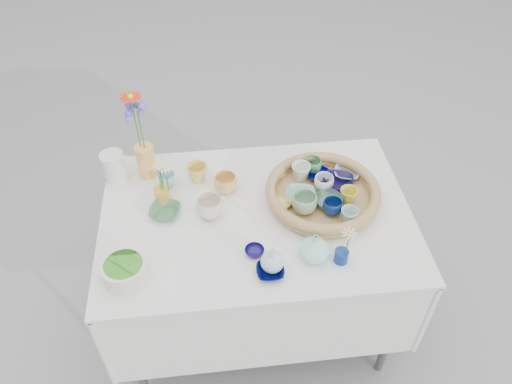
{
  "coord_description": "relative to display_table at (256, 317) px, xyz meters",
  "views": [
    {
      "loc": [
        -0.16,
        -1.39,
        2.23
      ],
      "look_at": [
        0.0,
        0.02,
        0.87
      ],
      "focal_mm": 35.0,
      "sensor_mm": 36.0,
      "label": 1
    }
  ],
  "objects": [
    {
      "name": "tray_ceramic_11",
      "position": [
        0.35,
        -0.1,
        0.81
      ],
      "size": [
        0.09,
        0.09,
        0.06
      ],
      "primitive_type": "imported",
      "rotation": [
        0.0,
        0.0,
        -0.35
      ],
      "color": "#97C7C4",
      "rests_on": "wicker_tray"
    },
    {
      "name": "tray_ceramic_3",
      "position": [
        0.3,
        0.0,
        0.8
      ],
      "size": [
        0.12,
        0.12,
        0.04
      ],
      "primitive_type": "imported",
      "rotation": [
        0.0,
        0.0,
        -0.09
      ],
      "color": "#447360",
      "rests_on": "wicker_tray"
    },
    {
      "name": "display_table",
      "position": [
        0.0,
        0.0,
        0.0
      ],
      "size": [
        1.26,
        0.86,
        0.77
      ],
      "primitive_type": null,
      "color": "white",
      "rests_on": "ground"
    },
    {
      "name": "tray_ceramic_9",
      "position": [
        0.3,
        -0.04,
        0.81
      ],
      "size": [
        0.1,
        0.1,
        0.06
      ],
      "primitive_type": "imported",
      "rotation": [
        0.0,
        0.0,
        0.29
      ],
      "color": "navy",
      "rests_on": "wicker_tray"
    },
    {
      "name": "fluted_bowl",
      "position": [
        -0.5,
        -0.27,
        0.81
      ],
      "size": [
        0.22,
        0.22,
        0.08
      ],
      "primitive_type": null,
      "rotation": [
        0.0,
        0.0,
        0.42
      ],
      "color": "silver",
      "rests_on": "display_table"
    },
    {
      "name": "daisy_posy",
      "position": [
        -0.36,
        0.12,
        0.91
      ],
      "size": [
        0.09,
        0.09,
        0.14
      ],
      "primitive_type": null,
      "rotation": [
        0.0,
        0.0,
        -0.2
      ],
      "color": "white",
      "rests_on": "daisy_cup"
    },
    {
      "name": "loose_ceramic_6",
      "position": [
        0.01,
        -0.3,
        0.78
      ],
      "size": [
        0.1,
        0.1,
        0.03
      ],
      "primitive_type": "imported",
      "rotation": [
        0.0,
        0.0,
        -0.01
      ],
      "color": "#04093F",
      "rests_on": "display_table"
    },
    {
      "name": "tray_ceramic_10",
      "position": [
        0.11,
        0.02,
        0.8
      ],
      "size": [
        0.1,
        0.1,
        0.03
      ],
      "primitive_type": "imported",
      "rotation": [
        0.0,
        0.0,
        0.2
      ],
      "color": "#E8D85F",
      "rests_on": "wicker_tray"
    },
    {
      "name": "bud_vase_seafoam",
      "position": [
        0.19,
        -0.25,
        0.82
      ],
      "size": [
        0.12,
        0.12,
        0.12
      ],
      "primitive_type": "imported",
      "rotation": [
        0.0,
        0.0,
        -0.02
      ],
      "color": "#9DEED7",
      "rests_on": "display_table"
    },
    {
      "name": "tray_ceramic_5",
      "position": [
        0.19,
        0.05,
        0.8
      ],
      "size": [
        0.15,
        0.15,
        0.03
      ],
      "primitive_type": "imported",
      "rotation": [
        0.0,
        0.0,
        -0.21
      ],
      "color": "#84B5A6",
      "rests_on": "wicker_tray"
    },
    {
      "name": "single_daisy",
      "position": [
        0.3,
        -0.28,
        0.87
      ],
      "size": [
        0.08,
        0.08,
        0.12
      ],
      "primitive_type": null,
      "rotation": [
        0.0,
        0.0,
        0.3
      ],
      "color": "beige",
      "rests_on": "bud_vase_cobalt"
    },
    {
      "name": "bud_vase_cobalt",
      "position": [
        0.28,
        -0.27,
        0.79
      ],
      "size": [
        0.06,
        0.06,
        0.05
      ],
      "primitive_type": "cylinder",
      "rotation": [
        0.0,
        0.0,
        -0.17
      ],
      "color": "navy",
      "rests_on": "display_table"
    },
    {
      "name": "loose_ceramic_5",
      "position": [
        -0.36,
        0.21,
        0.8
      ],
      "size": [
        0.08,
        0.08,
        0.07
      ],
      "primitive_type": "imported",
      "rotation": [
        0.0,
        0.0,
        -0.04
      ],
      "color": "#83D6CA",
      "rests_on": "display_table"
    },
    {
      "name": "hydrangea",
      "position": [
        -0.44,
        0.29,
        1.01
      ],
      "size": [
        0.09,
        0.09,
        0.25
      ],
      "primitive_type": null,
      "rotation": [
        0.0,
        0.0,
        0.25
      ],
      "color": "#5150C6",
      "rests_on": "tall_vase_yellow"
    },
    {
      "name": "bud_vase_paleblue",
      "position": [
        0.02,
        -0.28,
        0.83
      ],
      "size": [
        0.1,
        0.1,
        0.13
      ],
      "primitive_type": null,
      "rotation": [
        0.0,
        0.0,
        0.26
      ],
      "color": "silver",
      "rests_on": "display_table"
    },
    {
      "name": "gerbera",
      "position": [
        -0.46,
        0.3,
        1.04
      ],
      "size": [
        0.13,
        0.13,
        0.26
      ],
      "primitive_type": null,
      "rotation": [
        0.0,
        0.0,
        -0.43
      ],
      "color": "#F92F0D",
      "rests_on": "tall_vase_yellow"
    },
    {
      "name": "white_pitcher",
      "position": [
        -0.58,
        0.28,
        0.83
      ],
      "size": [
        0.17,
        0.14,
        0.13
      ],
      "primitive_type": null,
      "rotation": [
        0.0,
        0.0,
        -0.31
      ],
      "color": "silver",
      "rests_on": "display_table"
    },
    {
      "name": "loose_ceramic_4",
      "position": [
        -0.03,
        -0.2,
        0.78
      ],
      "size": [
        0.09,
        0.09,
        0.02
      ],
      "primitive_type": "imported",
      "rotation": [
        0.0,
        0.0,
        -0.23
      ],
      "color": "#110B51",
      "rests_on": "display_table"
    },
    {
      "name": "loose_ceramic_2",
      "position": [
        -0.37,
        0.04,
        0.78
      ],
      "size": [
        0.15,
        0.15,
        0.03
      ],
      "primitive_type": "imported",
      "rotation": [
        0.0,
        0.0,
        -0.27
      ],
      "color": "#447B50",
      "rests_on": "display_table"
    },
    {
      "name": "tray_ceramic_6",
      "position": [
        0.21,
        0.17,
        0.82
      ],
      "size": [
        0.1,
        0.1,
        0.08
      ],
      "primitive_type": "imported",
      "rotation": [
        0.0,
        0.0,
        0.2
      ],
      "color": "silver",
      "rests_on": "wicker_tray"
    },
    {
      "name": "tall_vase_yellow",
      "position": [
        -0.45,
        0.3,
        0.84
      ],
      "size": [
        0.09,
        0.09,
        0.15
      ],
      "primitive_type": "cylinder",
      "rotation": [
        0.0,
        0.0,
        0.09
      ],
      "color": "#FEB854",
      "rests_on": "display_table"
    },
    {
      "name": "tray_ceramic_2",
      "position": [
        0.38,
        0.01,
        0.82
      ],
      "size": [
        0.08,
        0.08,
        0.07
      ],
      "primitive_type": "imported",
      "rotation": [
        0.0,
        0.0,
        0.18
      ],
      "color": "gold",
      "rests_on": "wicker_tray"
    },
    {
      "name": "tray_ceramic_4",
      "position": [
        0.19,
        -0.02,
        0.82
      ],
      "size": [
        0.13,
        0.13,
        0.08
      ],
      "primitive_type": "imported",
      "rotation": [
        0.0,
        0.0,
        0.27
      ],
      "color": "#7EA87C",
      "rests_on": "wicker_tray"
    },
    {
      "name": "wicker_tray",
      "position": [
        0.28,
        0.05,
        0.8
      ],
      "size": [
        0.47,
        0.47,
        0.08
      ],
      "primitive_type": null,
      "color": "#A0824F",
      "rests_on": "display_table"
    },
    {
      "name": "tray_ceramic_12",
      "position": [
        0.27,
        0.21,
        0.81
      ],
      "size": [
        0.09,
        0.09,
        0.06
      ],
      "primitive_type": "imported",
      "rotation": [
        0.0,
        0.0,
        -0.19
      ],
      "color": "#498C56",
      "rests_on": "wicker_tray"
    },
    {
      "name": "ground",
      "position": [
        0.0,
        0.0,
        0.0
      ],
      "size": [
        80.0,
        80.0,
        0.0
      ],
      "primitive_type": "plane",
      "color": "gray"
    },
    {
      "name": "loose_ceramic_1",
      "position": [
        -0.11,
        0.15,
        0.8
      ],
      "size": [
        0.11,
        0.11,
        0.08
      ],
      "primitive_type": "imported",
      "rotation": [
        0.0,
        0.0,
        -0.17
      ],
      "color": "#DEAE59",
      "rests_on": "display_table"
    },
    {
      "name": "tray_ceramic_1",
      "position": [
        0.36,
        0.11,
        0.8
      ],
      "size": [
        0.17,
        0.17,
        0.03
      ],
      "primitive_type": "imported",
      "rotation": [
        0.0,
        0.0,
        -0.37
      ],
      "color": "black",
      "rests_on": "wicker_tray"
    },
    {
      "name": "loose_ceramic_3",
      "position": [
        -0.19,
        0.02,
        0.81
      ],
      "size": [
        0.13,
        0.13,
        0.09
      ],
      "primitive_type": "imported",
      "rotation": [
        0.0,
        0.0,
        -0.24
      ],
      "color": "beige",
      "rests_on": "display_table"
    },
    {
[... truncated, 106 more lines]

